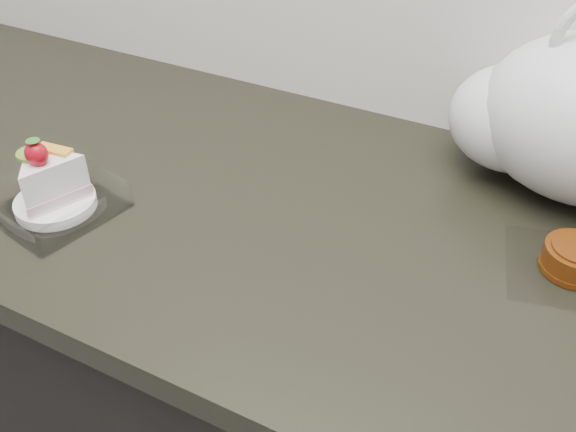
{
  "coord_description": "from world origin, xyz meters",
  "views": [
    {
      "loc": [
        0.26,
        1.06,
        1.43
      ],
      "look_at": [
        -0.04,
        1.62,
        0.94
      ],
      "focal_mm": 40.0,
      "sensor_mm": 36.0,
      "label": 1
    }
  ],
  "objects": [
    {
      "name": "counter",
      "position": [
        0.0,
        1.69,
        0.45
      ],
      "size": [
        2.04,
        0.64,
        0.9
      ],
      "color": "black",
      "rests_on": "ground"
    },
    {
      "name": "mooncake_wrap",
      "position": [
        0.3,
        1.74,
        0.91
      ],
      "size": [
        0.18,
        0.18,
        0.04
      ],
      "rotation": [
        0.0,
        0.0,
        0.41
      ],
      "color": "white",
      "rests_on": "counter"
    },
    {
      "name": "cake_tray",
      "position": [
        -0.35,
        1.54,
        0.93
      ],
      "size": [
        0.18,
        0.18,
        0.12
      ],
      "rotation": [
        0.0,
        0.0,
        -0.21
      ],
      "color": "white",
      "rests_on": "counter"
    }
  ]
}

